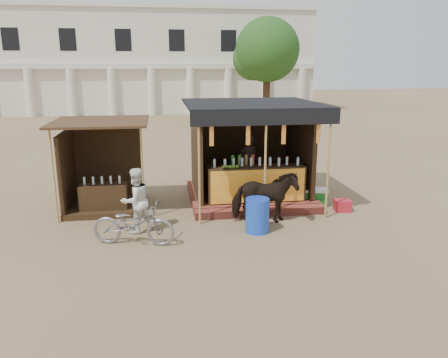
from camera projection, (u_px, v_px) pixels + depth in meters
name	position (u px, v px, depth m)	size (l,w,h in m)	color
ground	(235.00, 248.00, 9.26)	(120.00, 120.00, 0.00)	#846B4C
main_stall	(250.00, 165.00, 12.36)	(3.60, 3.61, 2.78)	#963C31
secondary_stall	(99.00, 177.00, 11.70)	(2.40, 2.40, 2.38)	#332312
cow	(264.00, 197.00, 10.56)	(0.71, 1.56, 1.32)	black
motorbike	(133.00, 224.00, 9.34)	(0.62, 1.79, 0.94)	gray
bystander	(136.00, 201.00, 9.97)	(0.74, 0.57, 1.52)	white
blue_barrel	(257.00, 215.00, 10.07)	(0.55, 0.55, 0.80)	blue
red_crate	(342.00, 205.00, 11.59)	(0.40, 0.38, 0.30)	#AB1C29
cooler	(316.00, 197.00, 12.07)	(0.73, 0.59, 0.46)	#197324
background_building	(152.00, 63.00, 36.65)	(26.00, 7.45, 8.18)	silver
tree	(264.00, 52.00, 30.11)	(4.50, 4.40, 7.00)	#382314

